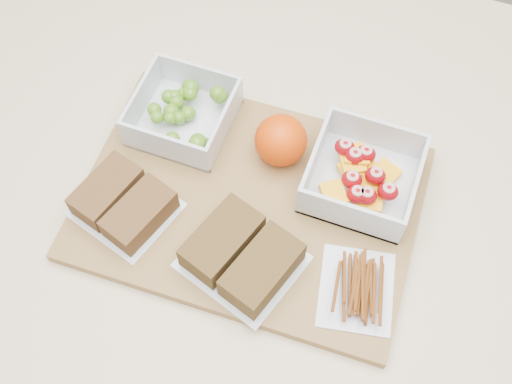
% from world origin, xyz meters
% --- Properties ---
extents(ground, '(4.00, 4.00, 0.00)m').
position_xyz_m(ground, '(0.00, 0.00, 0.00)').
color(ground, gray).
rests_on(ground, ground).
extents(counter, '(1.20, 0.90, 0.90)m').
position_xyz_m(counter, '(0.00, 0.00, 0.45)').
color(counter, beige).
rests_on(counter, ground).
extents(cutting_board, '(0.43, 0.31, 0.02)m').
position_xyz_m(cutting_board, '(-0.02, -0.02, 0.91)').
color(cutting_board, olive).
rests_on(cutting_board, counter).
extents(grape_container, '(0.12, 0.12, 0.05)m').
position_xyz_m(grape_container, '(-0.15, 0.06, 0.94)').
color(grape_container, silver).
rests_on(grape_container, cutting_board).
extents(fruit_container, '(0.13, 0.13, 0.06)m').
position_xyz_m(fruit_container, '(0.10, 0.05, 0.94)').
color(fruit_container, silver).
rests_on(fruit_container, cutting_board).
extents(orange, '(0.07, 0.07, 0.07)m').
position_xyz_m(orange, '(-0.01, 0.06, 0.95)').
color(orange, '#E34205').
rests_on(orange, cutting_board).
extents(sandwich_bag_left, '(0.14, 0.13, 0.04)m').
position_xyz_m(sandwich_bag_left, '(-0.17, -0.09, 0.93)').
color(sandwich_bag_left, silver).
rests_on(sandwich_bag_left, cutting_board).
extents(sandwich_bag_center, '(0.16, 0.15, 0.04)m').
position_xyz_m(sandwich_bag_center, '(-0.00, -0.10, 0.94)').
color(sandwich_bag_center, silver).
rests_on(sandwich_bag_center, cutting_board).
extents(pretzel_bag, '(0.10, 0.12, 0.02)m').
position_xyz_m(pretzel_bag, '(0.13, -0.09, 0.93)').
color(pretzel_bag, silver).
rests_on(pretzel_bag, cutting_board).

